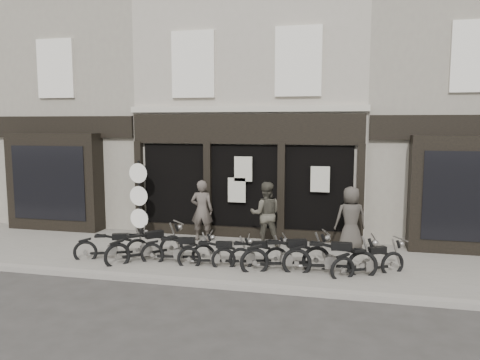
% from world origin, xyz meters
% --- Properties ---
extents(ground_plane, '(90.00, 90.00, 0.00)m').
position_xyz_m(ground_plane, '(0.00, 0.00, 0.00)').
color(ground_plane, '#2D2B28').
rests_on(ground_plane, ground).
extents(pavement, '(30.00, 4.20, 0.12)m').
position_xyz_m(pavement, '(0.00, 0.90, 0.06)').
color(pavement, slate).
rests_on(pavement, ground_plane).
extents(kerb, '(30.00, 0.25, 0.13)m').
position_xyz_m(kerb, '(0.00, -1.25, 0.07)').
color(kerb, gray).
rests_on(kerb, ground_plane).
extents(central_building, '(7.30, 6.22, 8.34)m').
position_xyz_m(central_building, '(0.00, 5.95, 4.08)').
color(central_building, '#A49B8D').
rests_on(central_building, ground).
extents(neighbour_left, '(5.60, 6.73, 8.34)m').
position_xyz_m(neighbour_left, '(-6.35, 5.90, 4.04)').
color(neighbour_left, gray).
rests_on(neighbour_left, ground).
extents(neighbour_right, '(5.60, 6.73, 8.34)m').
position_xyz_m(neighbour_right, '(6.35, 5.90, 4.04)').
color(neighbour_right, gray).
rests_on(neighbour_right, ground).
extents(motorcycle_0, '(1.83, 0.97, 0.93)m').
position_xyz_m(motorcycle_0, '(-2.84, -0.08, 0.37)').
color(motorcycle_0, black).
rests_on(motorcycle_0, ground).
extents(motorcycle_1, '(1.66, 1.72, 1.03)m').
position_xyz_m(motorcycle_1, '(-1.92, -0.04, 0.41)').
color(motorcycle_1, black).
rests_on(motorcycle_1, ground).
extents(motorcycle_2, '(1.91, 0.59, 0.92)m').
position_xyz_m(motorcycle_2, '(-1.03, -0.03, 0.37)').
color(motorcycle_2, black).
rests_on(motorcycle_2, ground).
extents(motorcycle_3, '(1.87, 0.60, 0.90)m').
position_xyz_m(motorcycle_3, '(-0.02, -0.14, 0.36)').
color(motorcycle_3, black).
rests_on(motorcycle_3, ground).
extents(motorcycle_4, '(1.84, 0.80, 0.91)m').
position_xyz_m(motorcycle_4, '(0.82, 0.03, 0.36)').
color(motorcycle_4, black).
rests_on(motorcycle_4, ground).
extents(motorcycle_5, '(2.11, 1.03, 1.05)m').
position_xyz_m(motorcycle_5, '(1.72, -0.08, 0.42)').
color(motorcycle_5, black).
rests_on(motorcycle_5, ground).
extents(motorcycle_6, '(2.22, 0.60, 1.06)m').
position_xyz_m(motorcycle_6, '(2.75, -0.09, 0.42)').
color(motorcycle_6, black).
rests_on(motorcycle_6, ground).
extents(motorcycle_7, '(1.75, 1.22, 0.93)m').
position_xyz_m(motorcycle_7, '(3.62, 0.04, 0.37)').
color(motorcycle_7, black).
rests_on(motorcycle_7, ground).
extents(man_left, '(0.71, 0.50, 1.83)m').
position_xyz_m(man_left, '(-1.14, 2.24, 1.03)').
color(man_left, '#4B433D').
rests_on(man_left, pavement).
extents(man_centre, '(1.02, 0.86, 1.85)m').
position_xyz_m(man_centre, '(0.82, 2.08, 1.04)').
color(man_centre, '#444036').
rests_on(man_centre, pavement).
extents(man_right, '(1.01, 0.81, 1.78)m').
position_xyz_m(man_right, '(3.20, 2.13, 1.01)').
color(man_right, '#3B3631').
rests_on(man_right, pavement).
extents(advert_sign_post, '(0.61, 0.39, 2.49)m').
position_xyz_m(advert_sign_post, '(-3.15, 2.22, 1.21)').
color(advert_sign_post, black).
rests_on(advert_sign_post, ground).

